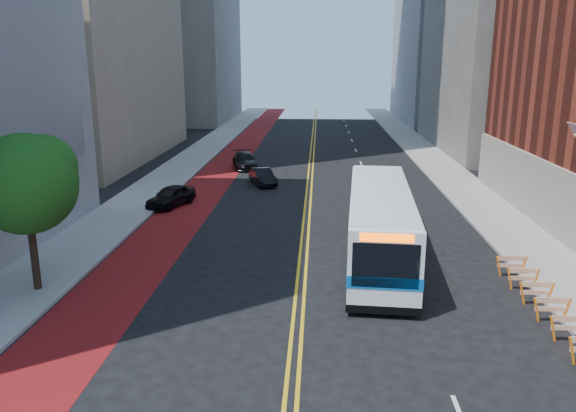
# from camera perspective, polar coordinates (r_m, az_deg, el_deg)

# --- Properties ---
(ground) EXTENTS (160.00, 160.00, 0.00)m
(ground) POSITION_cam_1_polar(r_m,az_deg,el_deg) (18.61, 0.52, -16.74)
(ground) COLOR black
(ground) RESTS_ON ground
(sidewalk_left) EXTENTS (4.00, 140.00, 0.15)m
(sidewalk_left) POSITION_cam_1_polar(r_m,az_deg,el_deg) (48.56, -12.08, 2.87)
(sidewalk_left) COLOR gray
(sidewalk_left) RESTS_ON ground
(sidewalk_right) EXTENTS (4.00, 140.00, 0.15)m
(sidewalk_right) POSITION_cam_1_polar(r_m,az_deg,el_deg) (48.21, 16.66, 2.50)
(sidewalk_right) COLOR gray
(sidewalk_right) RESTS_ON ground
(bus_lane_paint) EXTENTS (3.60, 140.00, 0.01)m
(bus_lane_paint) POSITION_cam_1_polar(r_m,az_deg,el_deg) (47.71, -7.55, 2.78)
(bus_lane_paint) COLOR #630F0E
(bus_lane_paint) RESTS_ON ground
(center_line_inner) EXTENTS (0.14, 140.00, 0.01)m
(center_line_inner) POSITION_cam_1_polar(r_m,az_deg,el_deg) (46.89, 2.02, 2.69)
(center_line_inner) COLOR gold
(center_line_inner) RESTS_ON ground
(center_line_outer) EXTENTS (0.14, 140.00, 0.01)m
(center_line_outer) POSITION_cam_1_polar(r_m,az_deg,el_deg) (46.89, 2.46, 2.68)
(center_line_outer) COLOR gold
(center_line_outer) RESTS_ON ground
(lane_dashes) EXTENTS (0.14, 98.20, 0.01)m
(lane_dashes) POSITION_cam_1_polar(r_m,az_deg,el_deg) (54.89, 7.42, 4.33)
(lane_dashes) COLOR silver
(lane_dashes) RESTS_ON ground
(construction_barriers) EXTENTS (1.42, 10.91, 1.00)m
(construction_barriers) POSITION_cam_1_polar(r_m,az_deg,el_deg) (23.07, 25.93, -9.92)
(construction_barriers) COLOR orange
(construction_barriers) RESTS_ON ground
(street_tree) EXTENTS (4.20, 4.20, 6.70)m
(street_tree) POSITION_cam_1_polar(r_m,az_deg,el_deg) (25.42, -24.99, 2.42)
(street_tree) COLOR black
(street_tree) RESTS_ON sidewalk_left
(transit_bus) EXTENTS (3.82, 13.42, 3.64)m
(transit_bus) POSITION_cam_1_polar(r_m,az_deg,el_deg) (27.95, 9.28, -1.74)
(transit_bus) COLOR white
(transit_bus) RESTS_ON ground
(car_a) EXTENTS (3.05, 4.47, 1.41)m
(car_a) POSITION_cam_1_polar(r_m,az_deg,el_deg) (39.01, -11.79, 1.00)
(car_a) COLOR black
(car_a) RESTS_ON ground
(car_b) EXTENTS (2.71, 4.17, 1.30)m
(car_b) POSITION_cam_1_polar(r_m,az_deg,el_deg) (44.90, -2.59, 2.99)
(car_b) COLOR black
(car_b) RESTS_ON ground
(car_c) EXTENTS (3.04, 5.19, 1.41)m
(car_c) POSITION_cam_1_polar(r_m,az_deg,el_deg) (52.03, -4.43, 4.63)
(car_c) COLOR black
(car_c) RESTS_ON ground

